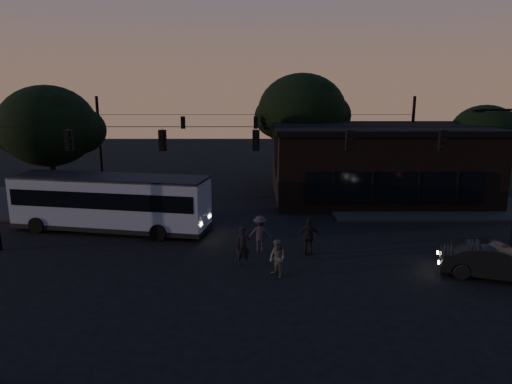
{
  "coord_description": "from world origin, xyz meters",
  "views": [
    {
      "loc": [
        -0.04,
        -17.95,
        7.83
      ],
      "look_at": [
        0.0,
        4.0,
        3.0
      ],
      "focal_mm": 32.0,
      "sensor_mm": 36.0,
      "label": 1
    }
  ],
  "objects_px": {
    "building": "(375,162)",
    "pedestrian_d": "(260,234)",
    "pedestrian_b": "(277,258)",
    "pedestrian_c": "(309,236)",
    "bus": "(110,200)",
    "car": "(496,262)",
    "pedestrian_a": "(243,246)"
  },
  "relations": [
    {
      "from": "building",
      "to": "car",
      "type": "bearing_deg",
      "value": -85.42
    },
    {
      "from": "pedestrian_a",
      "to": "pedestrian_d",
      "type": "distance_m",
      "value": 1.96
    },
    {
      "from": "pedestrian_a",
      "to": "pedestrian_b",
      "type": "height_order",
      "value": "pedestrian_a"
    },
    {
      "from": "car",
      "to": "pedestrian_b",
      "type": "height_order",
      "value": "pedestrian_b"
    },
    {
      "from": "car",
      "to": "bus",
      "type": "bearing_deg",
      "value": 89.36
    },
    {
      "from": "car",
      "to": "pedestrian_b",
      "type": "bearing_deg",
      "value": 108.57
    },
    {
      "from": "building",
      "to": "pedestrian_d",
      "type": "height_order",
      "value": "building"
    },
    {
      "from": "pedestrian_d",
      "to": "building",
      "type": "bearing_deg",
      "value": -122.54
    },
    {
      "from": "bus",
      "to": "pedestrian_b",
      "type": "xyz_separation_m",
      "value": [
        9.22,
        -6.72,
        -0.98
      ]
    },
    {
      "from": "bus",
      "to": "car",
      "type": "xyz_separation_m",
      "value": [
        18.56,
        -6.92,
        -1.05
      ]
    },
    {
      "from": "bus",
      "to": "pedestrian_c",
      "type": "height_order",
      "value": "bus"
    },
    {
      "from": "bus",
      "to": "pedestrian_d",
      "type": "distance_m",
      "value": 9.27
    },
    {
      "from": "building",
      "to": "pedestrian_c",
      "type": "distance_m",
      "value": 14.34
    },
    {
      "from": "building",
      "to": "pedestrian_b",
      "type": "xyz_separation_m",
      "value": [
        -8.09,
        -15.37,
        -1.89
      ]
    },
    {
      "from": "car",
      "to": "building",
      "type": "bearing_deg",
      "value": 24.38
    },
    {
      "from": "car",
      "to": "pedestrian_b",
      "type": "relative_size",
      "value": 2.74
    },
    {
      "from": "bus",
      "to": "building",
      "type": "bearing_deg",
      "value": 37.45
    },
    {
      "from": "car",
      "to": "pedestrian_a",
      "type": "bearing_deg",
      "value": 101.7
    },
    {
      "from": "car",
      "to": "pedestrian_c",
      "type": "distance_m",
      "value": 8.19
    },
    {
      "from": "pedestrian_b",
      "to": "pedestrian_c",
      "type": "height_order",
      "value": "pedestrian_c"
    },
    {
      "from": "bus",
      "to": "pedestrian_c",
      "type": "distance_m",
      "value": 11.65
    },
    {
      "from": "pedestrian_a",
      "to": "pedestrian_c",
      "type": "bearing_deg",
      "value": 15.08
    },
    {
      "from": "pedestrian_d",
      "to": "car",
      "type": "bearing_deg",
      "value": 164.85
    },
    {
      "from": "pedestrian_a",
      "to": "building",
      "type": "bearing_deg",
      "value": 48.1
    },
    {
      "from": "pedestrian_a",
      "to": "pedestrian_c",
      "type": "relative_size",
      "value": 0.96
    },
    {
      "from": "car",
      "to": "pedestrian_c",
      "type": "relative_size",
      "value": 2.37
    },
    {
      "from": "car",
      "to": "pedestrian_a",
      "type": "distance_m",
      "value": 10.96
    },
    {
      "from": "bus",
      "to": "pedestrian_c",
      "type": "relative_size",
      "value": 6.14
    },
    {
      "from": "building",
      "to": "pedestrian_b",
      "type": "height_order",
      "value": "building"
    },
    {
      "from": "building",
      "to": "pedestrian_c",
      "type": "height_order",
      "value": "building"
    },
    {
      "from": "building",
      "to": "pedestrian_d",
      "type": "xyz_separation_m",
      "value": [
        -8.8,
        -12.24,
        -1.78
      ]
    },
    {
      "from": "pedestrian_c",
      "to": "building",
      "type": "bearing_deg",
      "value": -110.62
    }
  ]
}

